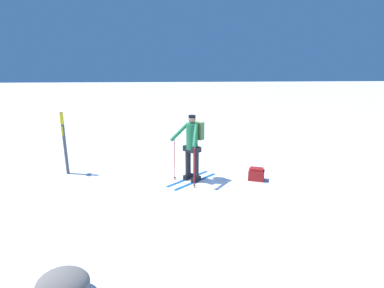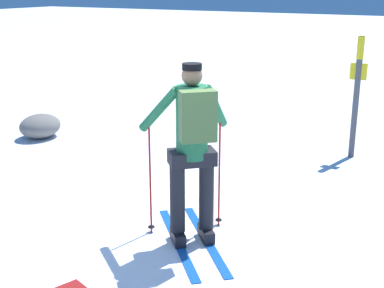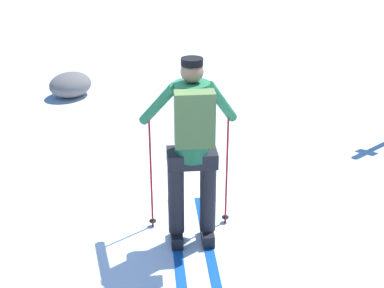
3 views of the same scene
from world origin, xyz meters
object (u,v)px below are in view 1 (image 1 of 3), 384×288
at_px(dropped_backpack, 256,174).
at_px(rock_boulder, 63,285).
at_px(trail_marker, 64,138).
at_px(skier, 192,144).

xyz_separation_m(dropped_backpack, rock_boulder, (-3.79, -4.02, 0.04)).
bearing_deg(dropped_backpack, rock_boulder, -133.27).
bearing_deg(trail_marker, rock_boulder, -72.21).
height_order(skier, rock_boulder, skier).
relative_size(dropped_backpack, rock_boulder, 0.69).
bearing_deg(trail_marker, dropped_backpack, -8.54).
relative_size(skier, dropped_backpack, 3.62).
distance_m(dropped_backpack, rock_boulder, 5.53).
height_order(trail_marker, rock_boulder, trail_marker).
bearing_deg(rock_boulder, dropped_backpack, 46.73).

